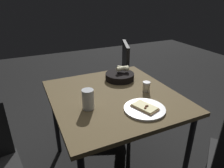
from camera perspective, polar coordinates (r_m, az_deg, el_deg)
ground at (r=2.01m, az=0.49°, el=-22.40°), size 8.00×8.00×0.00m
dining_table at (r=1.58m, az=0.58°, el=-5.27°), size 0.98×0.92×0.76m
pizza_plate at (r=1.37m, az=9.10°, el=-6.78°), size 0.28×0.28×0.04m
bread_basket at (r=1.80m, az=2.24°, el=2.28°), size 0.25×0.25×0.11m
beer_glass at (r=1.36m, az=-6.69°, el=-4.58°), size 0.08×0.08×0.14m
pepper_shaker at (r=1.61m, az=9.55°, el=-0.88°), size 0.06×0.06×0.08m
chair_spare at (r=2.49m, az=1.07°, el=2.26°), size 0.57×0.57×0.92m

